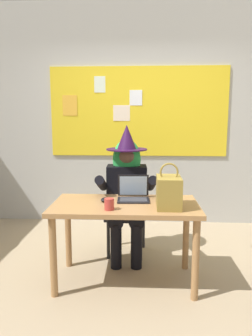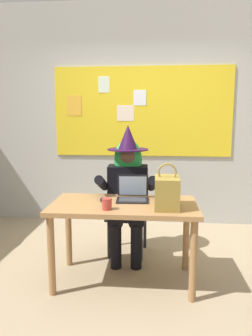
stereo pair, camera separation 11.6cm
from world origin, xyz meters
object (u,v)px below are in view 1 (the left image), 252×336
Objects in this scene: person_costumed at (127,184)px; desk_main at (125,215)px; coffee_mug at (109,204)px; handbag at (169,192)px; computer_mouse at (104,200)px; laptop at (133,194)px; chair_at_desk at (128,206)px.

desk_main is at bearing -0.49° from person_costumed.
person_costumed is at bearing 82.63° from coffee_mug.
handbag is at bearing 11.85° from coffee_mug.
handbag is (0.56, -0.15, 0.12)m from computer_mouse.
desk_main is 0.59m from person_costumed.
desk_main is 0.28m from coffee_mug.
laptop is at bearing 24.01° from computer_mouse.
desk_main is 1.43× the size of chair_at_desk.
computer_mouse is 0.59m from handbag.
coffee_mug is at bearing -9.82° from person_costumed.
person_costumed is (-0.00, -0.12, 0.28)m from chair_at_desk.
person_costumed is at bearing 78.60° from computer_mouse.
laptop reaches higher than coffee_mug.
handbag reaches higher than coffee_mug.
chair_at_desk is 0.63m from laptop.
handbag is at bearing -40.13° from laptop.
desk_main is 0.92× the size of person_costumed.
person_costumed is 14.74× the size of coffee_mug.
chair_at_desk reaches higher than computer_mouse.
coffee_mug is at bearing -168.15° from handbag.
handbag is (0.38, -0.79, 0.36)m from chair_at_desk.
chair_at_desk reaches higher than coffee_mug.
laptop is 0.38m from coffee_mug.
chair_at_desk is 0.94m from coffee_mug.
person_costumed is 0.55m from computer_mouse.
handbag is (0.30, -0.23, 0.08)m from laptop.
handbag reaches higher than laptop.
chair_at_desk is at bearing 83.38° from coffee_mug.
handbag is (0.39, -0.67, 0.08)m from person_costumed.
chair_at_desk is (-0.02, 0.69, -0.13)m from desk_main.
computer_mouse is at bearing -20.82° from person_costumed.
desk_main is 0.21m from laptop.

